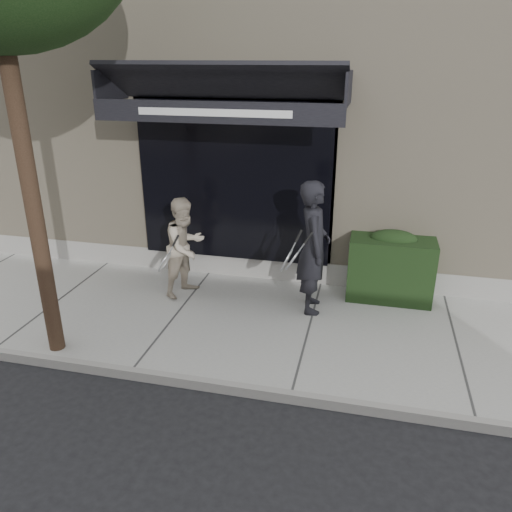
# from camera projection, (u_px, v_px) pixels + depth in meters

# --- Properties ---
(ground) EXTENTS (80.00, 80.00, 0.00)m
(ground) POSITION_uv_depth(u_px,v_px,m) (309.00, 334.00, 7.19)
(ground) COLOR black
(ground) RESTS_ON ground
(sidewalk) EXTENTS (20.00, 3.00, 0.12)m
(sidewalk) POSITION_uv_depth(u_px,v_px,m) (309.00, 331.00, 7.17)
(sidewalk) COLOR #989792
(sidewalk) RESTS_ON ground
(curb) EXTENTS (20.00, 0.10, 0.14)m
(curb) POSITION_uv_depth(u_px,v_px,m) (291.00, 397.00, 5.76)
(curb) COLOR gray
(curb) RESTS_ON ground
(building_facade) EXTENTS (14.30, 8.04, 5.64)m
(building_facade) POSITION_uv_depth(u_px,v_px,m) (344.00, 106.00, 10.64)
(building_facade) COLOR #B8A98C
(building_facade) RESTS_ON ground
(hedge) EXTENTS (1.30, 0.70, 1.14)m
(hedge) POSITION_uv_depth(u_px,v_px,m) (391.00, 266.00, 7.84)
(hedge) COLOR black
(hedge) RESTS_ON sidewalk
(pedestrian_front) EXTENTS (0.73, 0.95, 2.00)m
(pedestrian_front) POSITION_uv_depth(u_px,v_px,m) (313.00, 247.00, 7.31)
(pedestrian_front) COLOR black
(pedestrian_front) RESTS_ON sidewalk
(pedestrian_back) EXTENTS (0.88, 0.99, 1.60)m
(pedestrian_back) POSITION_uv_depth(u_px,v_px,m) (185.00, 247.00, 7.90)
(pedestrian_back) COLOR #B4A590
(pedestrian_back) RESTS_ON sidewalk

